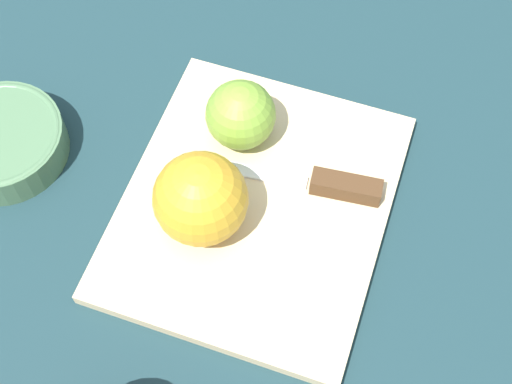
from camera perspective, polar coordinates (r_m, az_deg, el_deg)
ground_plane at (r=0.72m, az=0.00°, el=-1.36°), size 4.00×4.00×0.00m
cutting_board at (r=0.71m, az=0.00°, el=-1.08°), size 0.31×0.27×0.01m
apple_half_left at (r=0.66m, az=-4.43°, el=-0.56°), size 0.09×0.09×0.09m
apple_half_right at (r=0.72m, az=-1.23°, el=6.17°), size 0.07×0.07×0.07m
knife at (r=0.71m, az=6.61°, el=0.49°), size 0.04×0.15×0.02m
bowl at (r=0.78m, az=-19.73°, el=3.88°), size 0.13×0.13×0.04m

